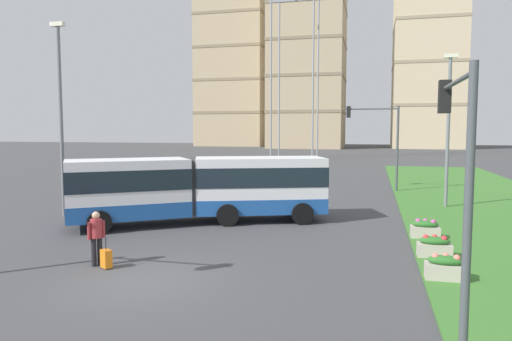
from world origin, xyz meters
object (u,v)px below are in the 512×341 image
at_px(flower_planter_2, 425,229).
at_px(apartment_tower_westcentre, 308,63).
at_px(flower_planter_0, 445,267).
at_px(streetlight_median, 448,124).
at_px(streetlight_left, 61,112).
at_px(flower_planter_1, 435,246).
at_px(traffic_light_far_right, 380,133).
at_px(traffic_light_near_right, 458,154).
at_px(apartment_tower_west, 234,67).
at_px(apartment_tower_centre, 427,67).
at_px(articulated_bus, 200,187).
at_px(rolling_suitcase, 106,258).
at_px(pedestrian_crossing, 96,235).

relative_size(flower_planter_2, apartment_tower_westcentre, 0.03).
relative_size(flower_planter_0, streetlight_median, 0.13).
relative_size(flower_planter_2, streetlight_left, 0.12).
xyz_separation_m(flower_planter_1, traffic_light_far_right, (-1.61, 17.56, 3.67)).
bearing_deg(traffic_light_near_right, apartment_tower_west, 108.76).
xyz_separation_m(flower_planter_1, flower_planter_2, (0.00, 2.88, 0.00)).
xyz_separation_m(apartment_tower_westcentre, apartment_tower_centre, (27.34, 5.13, -1.18)).
height_order(flower_planter_1, apartment_tower_west, apartment_tower_west).
bearing_deg(apartment_tower_centre, streetlight_left, -105.37).
bearing_deg(apartment_tower_west, streetlight_median, -66.94).
distance_m(flower_planter_0, traffic_light_near_right, 5.06).
distance_m(articulated_bus, streetlight_median, 13.99).
bearing_deg(apartment_tower_centre, articulated_bus, -101.45).
xyz_separation_m(flower_planter_0, apartment_tower_west, (-38.37, 108.08, 20.45)).
bearing_deg(rolling_suitcase, articulated_bus, 87.61).
relative_size(pedestrian_crossing, apartment_tower_west, 0.04).
bearing_deg(traffic_light_far_right, traffic_light_near_right, -87.09).
bearing_deg(pedestrian_crossing, rolling_suitcase, -23.96).
bearing_deg(apartment_tower_westcentre, traffic_light_far_right, -78.77).
distance_m(articulated_bus, traffic_light_near_right, 13.91).
bearing_deg(flower_planter_1, pedestrian_crossing, -162.11).
distance_m(streetlight_left, apartment_tower_westcentre, 93.99).
relative_size(traffic_light_far_right, apartment_tower_centre, 0.16).
distance_m(traffic_light_near_right, apartment_tower_westcentre, 105.33).
distance_m(rolling_suitcase, flower_planter_0, 10.13).
distance_m(traffic_light_near_right, streetlight_left, 19.26).
xyz_separation_m(pedestrian_crossing, streetlight_left, (-6.36, 7.11, 4.17)).
xyz_separation_m(articulated_bus, apartment_tower_centre, (19.81, 97.76, 17.22)).
relative_size(pedestrian_crossing, flower_planter_2, 1.58).
xyz_separation_m(articulated_bus, streetlight_median, (11.65, 7.16, 2.97)).
height_order(flower_planter_1, streetlight_left, streetlight_left).
distance_m(flower_planter_0, traffic_light_far_right, 20.40).
height_order(flower_planter_2, traffic_light_far_right, traffic_light_far_right).
bearing_deg(traffic_light_near_right, rolling_suitcase, 165.05).
relative_size(flower_planter_2, apartment_tower_west, 0.03).
relative_size(streetlight_left, streetlight_median, 1.13).
height_order(flower_planter_0, apartment_tower_west, apartment_tower_west).
distance_m(pedestrian_crossing, flower_planter_1, 11.06).
bearing_deg(streetlight_median, articulated_bus, -148.41).
height_order(articulated_bus, apartment_tower_west, apartment_tower_west).
xyz_separation_m(articulated_bus, flower_planter_0, (9.75, -6.33, -1.23)).
xyz_separation_m(flower_planter_1, traffic_light_near_right, (-0.40, -6.17, 3.40)).
xyz_separation_m(streetlight_left, apartment_tower_westcentre, (-0.41, 92.80, 14.89)).
distance_m(articulated_bus, rolling_suitcase, 7.61).
xyz_separation_m(flower_planter_1, streetlight_left, (-16.87, 3.72, 4.75)).
height_order(apartment_tower_west, apartment_tower_centre, apartment_tower_west).
bearing_deg(flower_planter_2, traffic_light_far_right, 96.25).
bearing_deg(traffic_light_far_right, pedestrian_crossing, -113.02).
height_order(pedestrian_crossing, apartment_tower_centre, apartment_tower_centre).
distance_m(pedestrian_crossing, traffic_light_far_right, 22.98).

